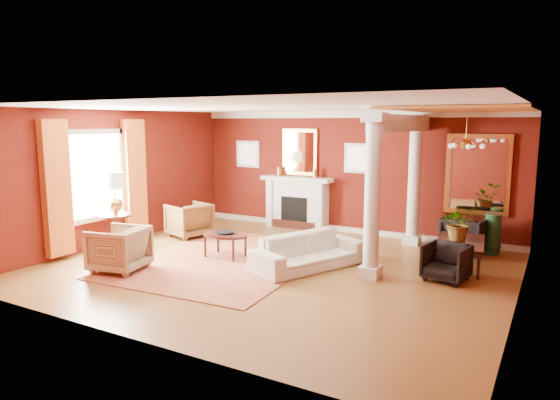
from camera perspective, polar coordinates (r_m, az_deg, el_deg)
The scene contains 27 objects.
ground at distance 9.23m, azimuth -0.49°, elevation -7.74°, with size 8.00×8.00×0.00m, color brown.
room_shell at distance 8.86m, azimuth -0.51°, elevation 4.86°, with size 8.04×7.04×2.92m.
fireplace at distance 12.54m, azimuth 1.95°, elevation -0.27°, with size 1.85×0.42×1.29m.
overmantel_mirror at distance 12.52m, azimuth 2.27°, elevation 5.50°, with size 0.95×0.07×1.15m.
flank_window_left at distance 13.32m, azimuth -3.68°, elevation 5.26°, with size 0.70×0.07×0.70m.
flank_window_right at distance 11.91m, azimuth 8.95°, elevation 4.74°, with size 0.70×0.07×0.70m.
left_window at distance 10.98m, azimuth -20.06°, elevation 1.99°, with size 0.21×2.55×2.60m.
column_front at distance 8.50m, azimuth 10.50°, elevation 0.52°, with size 0.36×0.36×2.80m.
column_back at distance 11.07m, azimuth 15.10°, elevation 2.29°, with size 0.36×0.36×2.80m.
header_beam at distance 9.94m, azimuth 13.76°, elevation 8.52°, with size 0.30×3.20×0.32m, color silver.
amber_ceiling at distance 9.54m, azimuth 20.32°, elevation 9.72°, with size 2.30×3.40×0.04m, color #E29342.
dining_mirror at distance 11.27m, azimuth 21.63°, elevation 2.71°, with size 1.30×0.07×1.70m.
chandelier at distance 9.59m, azimuth 20.46°, elevation 5.98°, with size 0.60×0.62×0.75m.
crown_trim at distance 11.97m, azimuth 7.93°, elevation 9.67°, with size 8.00×0.08×0.16m, color silver.
base_trim at distance 12.24m, azimuth 7.65°, elevation -3.36°, with size 8.00×0.08×0.12m, color silver.
rug at distance 9.81m, azimuth -6.07°, elevation -6.73°, with size 3.28×4.37×0.02m, color maroon.
sofa at distance 9.10m, azimuth 3.26°, elevation -5.28°, with size 2.13×0.62×0.83m, color beige.
armchair_leopard at distance 11.73m, azimuth -10.36°, elevation -2.08°, with size 0.85×0.80×0.88m, color black.
armchair_stripe at distance 9.37m, azimuth -17.95°, elevation -5.11°, with size 0.86×0.81×0.89m, color tan.
coffee_table at distance 9.85m, azimuth -6.28°, elevation -4.08°, with size 0.96×0.96×0.48m.
coffee_book at distance 9.87m, azimuth -6.13°, elevation -3.17°, with size 0.15×0.02×0.21m, color black.
side_table at distance 10.75m, azimuth -18.40°, elevation 0.32°, with size 0.66×0.66×1.64m.
dining_table at distance 9.72m, azimuth 20.11°, elevation -4.99°, with size 1.43×0.50×0.80m, color black.
dining_chair_near at distance 8.87m, azimuth 18.49°, elevation -6.59°, with size 0.67×0.63×0.69m, color black.
dining_chair_far at distance 10.85m, azimuth 20.36°, elevation -3.53°, with size 0.80×0.75×0.82m, color black.
green_urn at distance 10.96m, azimuth 23.08°, elevation -4.03°, with size 0.35×0.35×0.83m.
potted_plant at distance 9.60m, azimuth 19.89°, elevation -1.16°, with size 0.59×0.66×0.51m, color #26591E.
Camera 1 is at (4.43, -7.65, 2.65)m, focal length 32.00 mm.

